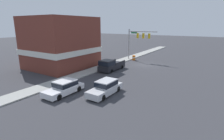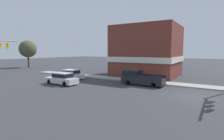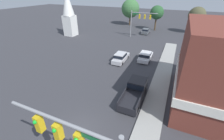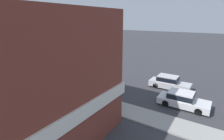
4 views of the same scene
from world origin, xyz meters
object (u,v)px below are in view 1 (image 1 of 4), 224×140
(car_lead, at_px, (106,87))
(construction_barrel, at_px, (134,58))
(pickup_truck_parked, at_px, (110,65))
(car_oncoming, at_px, (64,87))

(car_lead, distance_m, construction_barrel, 20.23)
(pickup_truck_parked, bearing_deg, car_oncoming, 96.47)
(car_lead, bearing_deg, car_oncoming, 31.09)
(car_lead, height_order, construction_barrel, car_lead)
(car_oncoming, height_order, construction_barrel, car_oncoming)
(car_lead, relative_size, pickup_truck_parked, 0.87)
(pickup_truck_parked, height_order, construction_barrel, pickup_truck_parked)
(pickup_truck_parked, xyz_separation_m, construction_barrel, (0.65, -10.44, -0.43))
(car_oncoming, relative_size, construction_barrel, 4.55)
(construction_barrel, bearing_deg, car_oncoming, 95.07)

